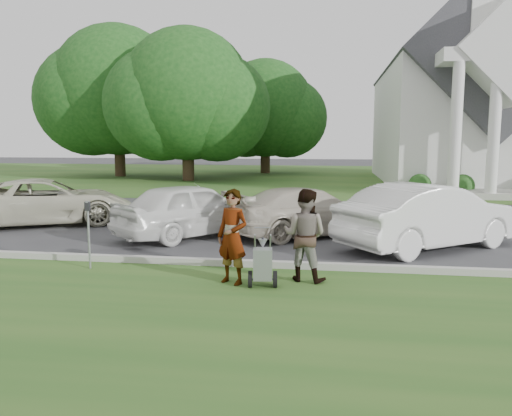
% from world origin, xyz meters
% --- Properties ---
extents(ground, '(120.00, 120.00, 0.00)m').
position_xyz_m(ground, '(0.00, 0.00, 0.00)').
color(ground, '#333335').
rests_on(ground, ground).
extents(grass_strip, '(80.00, 7.00, 0.01)m').
position_xyz_m(grass_strip, '(0.00, -3.00, 0.01)').
color(grass_strip, '#25511B').
rests_on(grass_strip, ground).
extents(church_lawn, '(80.00, 30.00, 0.01)m').
position_xyz_m(church_lawn, '(0.00, 27.00, 0.01)').
color(church_lawn, '#25511B').
rests_on(church_lawn, ground).
extents(curb, '(80.00, 0.18, 0.15)m').
position_xyz_m(curb, '(0.00, 0.55, 0.07)').
color(curb, '#9E9E93').
rests_on(curb, ground).
extents(church, '(9.19, 19.00, 24.10)m').
position_xyz_m(church, '(9.00, 23.11, 5.94)').
color(church, white).
rests_on(church, ground).
extents(tree_left, '(10.63, 8.40, 9.71)m').
position_xyz_m(tree_left, '(-8.01, 21.99, 5.11)').
color(tree_left, '#332316').
rests_on(tree_left, ground).
extents(tree_far, '(11.64, 9.20, 10.73)m').
position_xyz_m(tree_far, '(-14.01, 24.99, 5.69)').
color(tree_far, '#332316').
rests_on(tree_far, ground).
extents(tree_back, '(9.61, 7.60, 8.89)m').
position_xyz_m(tree_back, '(-4.01, 29.99, 4.73)').
color(tree_back, '#332316').
rests_on(tree_back, ground).
extents(striping_cart, '(0.56, 1.08, 0.96)m').
position_xyz_m(striping_cart, '(0.02, -0.83, 0.41)').
color(striping_cart, black).
rests_on(striping_cart, ground).
extents(person_left, '(0.76, 0.66, 1.75)m').
position_xyz_m(person_left, '(-0.56, -0.69, 0.87)').
color(person_left, '#999999').
rests_on(person_left, ground).
extents(person_right, '(0.99, 0.86, 1.73)m').
position_xyz_m(person_right, '(0.74, -0.29, 0.87)').
color(person_right, '#999999').
rests_on(person_right, ground).
extents(parking_meter_near, '(0.10, 0.09, 1.41)m').
position_xyz_m(parking_meter_near, '(-3.67, -0.08, 0.89)').
color(parking_meter_near, '#999BA2').
rests_on(parking_meter_near, ground).
extents(car_a, '(5.69, 4.53, 1.44)m').
position_xyz_m(car_a, '(-7.62, 4.92, 0.72)').
color(car_a, beige).
rests_on(car_a, ground).
extents(car_b, '(4.16, 4.52, 1.50)m').
position_xyz_m(car_b, '(-2.56, 3.69, 0.75)').
color(car_b, white).
rests_on(car_b, ground).
extents(car_c, '(4.85, 4.13, 1.33)m').
position_xyz_m(car_c, '(0.59, 4.28, 0.67)').
color(car_c, beige).
rests_on(car_c, ground).
extents(car_d, '(4.86, 4.27, 1.59)m').
position_xyz_m(car_d, '(3.59, 3.04, 0.80)').
color(car_d, silver).
rests_on(car_d, ground).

